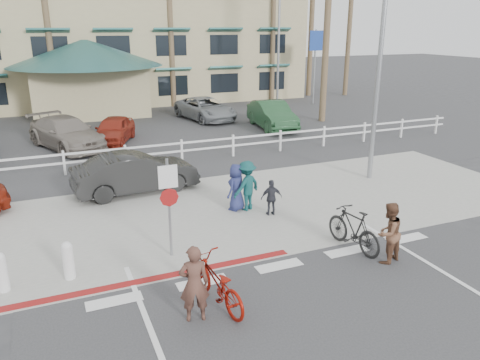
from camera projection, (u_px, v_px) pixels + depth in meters
name	position (u px, v px, depth m)	size (l,w,h in m)	color
ground	(291.00, 278.00, 11.04)	(140.00, 140.00, 0.00)	#333335
bike_path	(340.00, 325.00, 9.29)	(12.00, 16.00, 0.01)	#333335
sidewalk_plaza	(223.00, 211.00, 14.97)	(22.00, 7.00, 0.01)	gray
cross_street	(187.00, 176.00, 18.46)	(40.00, 5.00, 0.01)	#333335
parking_lot	(139.00, 129.00, 26.77)	(50.00, 16.00, 0.01)	#333335
curb_red	(154.00, 279.00, 10.97)	(7.00, 0.25, 0.02)	maroon
rail_fence	(184.00, 151.00, 20.24)	(29.40, 0.16, 1.00)	silver
building	(126.00, 25.00, 37.09)	(28.00, 16.00, 11.30)	tan
sign_post	(169.00, 203.00, 11.65)	(0.50, 0.10, 2.90)	gray
bollard_0	(68.00, 260.00, 10.86)	(0.26, 0.26, 0.95)	silver
bollard_1	(1.00, 272.00, 10.34)	(0.26, 0.26, 0.95)	silver
streetlight_0	(380.00, 59.00, 16.83)	(0.60, 2.00, 9.00)	gray
streetlight_1	(279.00, 38.00, 34.96)	(0.60, 2.00, 9.50)	gray
info_sign	(315.00, 66.00, 34.56)	(1.20, 0.16, 5.60)	navy
palm_3	(45.00, 3.00, 29.20)	(4.00, 4.00, 14.00)	#22471B
palm_5	(170.00, 12.00, 32.32)	(4.00, 4.00, 13.00)	#22471B
palm_7	(273.00, 6.00, 35.12)	(4.00, 4.00, 14.00)	#22471B
palm_8	(313.00, 1.00, 37.32)	(4.00, 4.00, 15.00)	#22471B
palm_9	(350.00, 14.00, 37.87)	(4.00, 4.00, 13.00)	#22471B
palm_11	(328.00, 1.00, 26.89)	(4.00, 4.00, 14.00)	#22471B
bike_red	(217.00, 283.00, 9.81)	(0.70, 2.00, 1.05)	maroon
rider_red	(194.00, 284.00, 9.22)	(0.60, 0.39, 1.64)	#543329
bike_black	(354.00, 229.00, 12.28)	(0.54, 1.91, 1.15)	black
rider_black	(388.00, 233.00, 11.55)	(0.77, 0.60, 1.57)	brown
pedestrian_a	(247.00, 186.00, 14.85)	(1.05, 0.61, 1.63)	#0F4041
pedestrian_child	(271.00, 198.00, 14.51)	(0.68, 0.28, 1.15)	#2D2D36
pedestrian_b	(236.00, 187.00, 14.87)	(0.75, 0.49, 1.53)	navy
car_white_sedan	(136.00, 173.00, 16.50)	(1.51, 4.33, 1.43)	black
lot_car_1	(66.00, 133.00, 22.46)	(2.08, 5.13, 1.49)	gray
lot_car_2	(114.00, 130.00, 23.51)	(1.56, 3.88, 1.32)	maroon
lot_car_3	(272.00, 115.00, 26.79)	(1.64, 4.71, 1.55)	#204728
lot_car_5	(205.00, 109.00, 29.30)	(2.28, 4.95, 1.38)	gray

